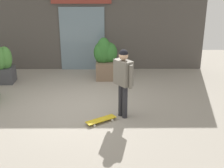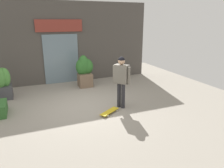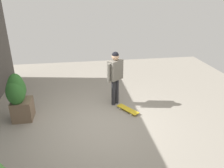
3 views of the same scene
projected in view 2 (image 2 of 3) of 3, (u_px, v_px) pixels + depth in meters
name	position (u px, v px, depth m)	size (l,w,h in m)	color
ground_plane	(85.00, 105.00, 7.51)	(12.00, 12.00, 0.00)	gray
building_facade	(64.00, 43.00, 9.95)	(8.38, 0.31, 3.76)	#4C4742
skateboarder	(121.00, 77.00, 7.04)	(0.49, 0.54, 1.77)	#28282D
skateboard	(110.00, 111.00, 6.87)	(0.78, 0.61, 0.08)	gold
planter_box_left	(3.00, 81.00, 7.97)	(0.61, 0.76, 1.26)	#47474C
planter_box_right	(84.00, 70.00, 9.48)	(0.79, 0.66, 1.42)	brown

